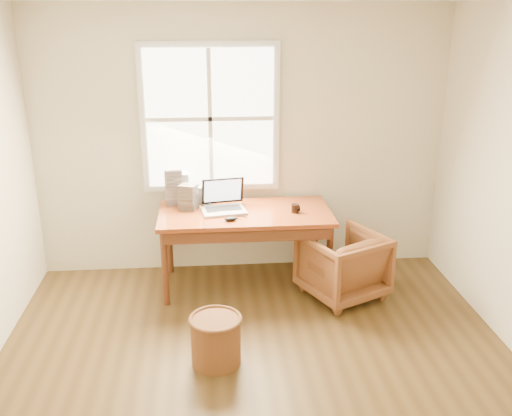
{
  "coord_description": "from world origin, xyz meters",
  "views": [
    {
      "loc": [
        -0.33,
        -3.18,
        2.55
      ],
      "look_at": [
        0.09,
        1.65,
        0.83
      ],
      "focal_mm": 40.0,
      "sensor_mm": 36.0,
      "label": 1
    }
  ],
  "objects_px": {
    "armchair": "(342,265)",
    "laptop": "(223,196)",
    "desk": "(245,213)",
    "coffee_mug": "(295,208)",
    "cd_stack_a": "(181,188)",
    "wicker_stool": "(216,341)"
  },
  "relations": [
    {
      "from": "armchair",
      "to": "coffee_mug",
      "type": "relative_size",
      "value": 8.59
    },
    {
      "from": "laptop",
      "to": "coffee_mug",
      "type": "height_order",
      "value": "laptop"
    },
    {
      "from": "desk",
      "to": "coffee_mug",
      "type": "bearing_deg",
      "value": -8.07
    },
    {
      "from": "wicker_stool",
      "to": "cd_stack_a",
      "type": "bearing_deg",
      "value": 100.6
    },
    {
      "from": "laptop",
      "to": "cd_stack_a",
      "type": "relative_size",
      "value": 1.41
    },
    {
      "from": "armchair",
      "to": "laptop",
      "type": "bearing_deg",
      "value": -41.56
    },
    {
      "from": "armchair",
      "to": "cd_stack_a",
      "type": "xyz_separation_m",
      "value": [
        -1.48,
        0.58,
        0.6
      ]
    },
    {
      "from": "desk",
      "to": "coffee_mug",
      "type": "xyz_separation_m",
      "value": [
        0.46,
        -0.07,
        0.06
      ]
    },
    {
      "from": "armchair",
      "to": "wicker_stool",
      "type": "distance_m",
      "value": 1.54
    },
    {
      "from": "coffee_mug",
      "to": "cd_stack_a",
      "type": "xyz_separation_m",
      "value": [
        -1.06,
        0.34,
        0.12
      ]
    },
    {
      "from": "desk",
      "to": "cd_stack_a",
      "type": "relative_size",
      "value": 5.13
    },
    {
      "from": "wicker_stool",
      "to": "coffee_mug",
      "type": "relative_size",
      "value": 4.69
    },
    {
      "from": "cd_stack_a",
      "to": "armchair",
      "type": "bearing_deg",
      "value": -21.46
    },
    {
      "from": "wicker_stool",
      "to": "laptop",
      "type": "height_order",
      "value": "laptop"
    },
    {
      "from": "coffee_mug",
      "to": "desk",
      "type": "bearing_deg",
      "value": 148.25
    },
    {
      "from": "cd_stack_a",
      "to": "wicker_stool",
      "type": "bearing_deg",
      "value": -79.4
    },
    {
      "from": "desk",
      "to": "laptop",
      "type": "bearing_deg",
      "value": 178.98
    },
    {
      "from": "armchair",
      "to": "coffee_mug",
      "type": "bearing_deg",
      "value": -55.57
    },
    {
      "from": "armchair",
      "to": "wicker_stool",
      "type": "xyz_separation_m",
      "value": [
        -1.19,
        -0.97,
        -0.12
      ]
    },
    {
      "from": "coffee_mug",
      "to": "cd_stack_a",
      "type": "relative_size",
      "value": 0.25
    },
    {
      "from": "desk",
      "to": "laptop",
      "type": "height_order",
      "value": "laptop"
    },
    {
      "from": "wicker_stool",
      "to": "cd_stack_a",
      "type": "distance_m",
      "value": 1.74
    }
  ]
}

